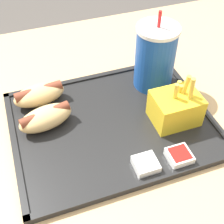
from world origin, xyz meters
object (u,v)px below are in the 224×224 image
object	(u,v)px
hot_dog_near	(46,117)
sauce_cup_ketchup	(179,156)
fries_carton	(176,107)
sauce_cup_mayo	(146,164)
hot_dog_far	(39,94)
soda_cup	(155,57)

from	to	relation	value
hot_dog_near	sauce_cup_ketchup	distance (m)	0.27
fries_carton	sauce_cup_ketchup	size ratio (longest dim) A/B	2.71
hot_dog_near	fries_carton	world-z (taller)	fries_carton
fries_carton	sauce_cup_mayo	bearing A→B (deg)	-138.09
hot_dog_far	hot_dog_near	bearing A→B (deg)	-90.00
fries_carton	hot_dog_far	bearing A→B (deg)	150.41
soda_cup	fries_carton	bearing A→B (deg)	-92.90
sauce_cup_ketchup	soda_cup	bearing A→B (deg)	78.33
hot_dog_far	hot_dog_near	size ratio (longest dim) A/B	0.97
fries_carton	sauce_cup_mayo	world-z (taller)	fries_carton
hot_dog_near	fries_carton	size ratio (longest dim) A/B	1.05
soda_cup	sauce_cup_mayo	bearing A→B (deg)	-117.11
sauce_cup_mayo	sauce_cup_ketchup	xyz separation A→B (m)	(0.06, -0.00, 0.00)
sauce_cup_mayo	hot_dog_near	bearing A→B (deg)	132.65
hot_dog_near	sauce_cup_ketchup	xyz separation A→B (m)	(0.21, -0.17, -0.01)
soda_cup	fries_carton	xyz separation A→B (m)	(-0.01, -0.12, -0.04)
fries_carton	sauce_cup_mayo	distance (m)	0.14
soda_cup	sauce_cup_ketchup	distance (m)	0.23
fries_carton	soda_cup	bearing A→B (deg)	87.10
hot_dog_far	sauce_cup_mayo	world-z (taller)	hot_dog_far
hot_dog_far	fries_carton	bearing A→B (deg)	-29.59
hot_dog_far	sauce_cup_mayo	size ratio (longest dim) A/B	2.77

